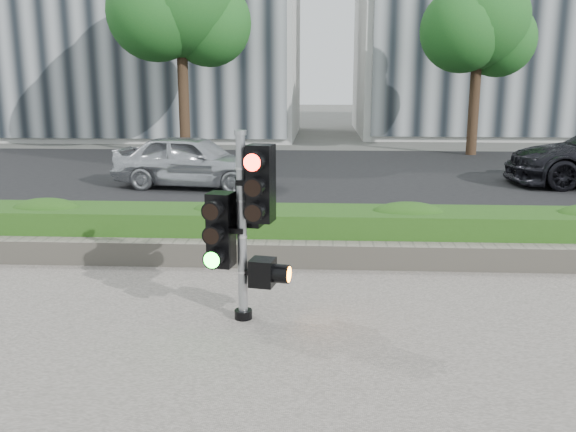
{
  "coord_description": "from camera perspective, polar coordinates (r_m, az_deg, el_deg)",
  "views": [
    {
      "loc": [
        0.2,
        -6.37,
        2.61
      ],
      "look_at": [
        -0.18,
        0.6,
        1.05
      ],
      "focal_mm": 38.0,
      "sensor_mm": 36.0,
      "label": 1
    }
  ],
  "objects": [
    {
      "name": "ground",
      "position": [
        6.89,
        1.28,
        -9.65
      ],
      "size": [
        120.0,
        120.0,
        0.0
      ],
      "primitive_type": "plane",
      "color": "#51514C",
      "rests_on": "ground"
    },
    {
      "name": "road",
      "position": [
        16.58,
        2.41,
        3.6
      ],
      "size": [
        60.0,
        13.0,
        0.02
      ],
      "primitive_type": "cube",
      "color": "black",
      "rests_on": "ground"
    },
    {
      "name": "curb",
      "position": [
        9.86,
        1.88,
        -2.37
      ],
      "size": [
        60.0,
        0.25,
        0.12
      ],
      "primitive_type": "cube",
      "color": "gray",
      "rests_on": "ground"
    },
    {
      "name": "stone_wall",
      "position": [
        8.62,
        1.7,
        -3.62
      ],
      "size": [
        12.0,
        0.32,
        0.34
      ],
      "primitive_type": "cube",
      "color": "gray",
      "rests_on": "sidewalk"
    },
    {
      "name": "hedge",
      "position": [
        9.2,
        1.81,
        -1.47
      ],
      "size": [
        12.0,
        1.0,
        0.68
      ],
      "primitive_type": "cube",
      "color": "#448428",
      "rests_on": "sidewalk"
    },
    {
      "name": "building_right",
      "position": [
        33.35,
        23.13,
        17.5
      ],
      "size": [
        18.0,
        10.0,
        12.0
      ],
      "primitive_type": "cube",
      "color": "#B7B7B2",
      "rests_on": "ground"
    },
    {
      "name": "tree_left",
      "position": [
        21.59,
        -10.06,
        18.93
      ],
      "size": [
        4.61,
        4.03,
        7.34
      ],
      "color": "black",
      "rests_on": "ground"
    },
    {
      "name": "tree_right",
      "position": [
        22.63,
        17.39,
        16.83
      ],
      "size": [
        4.1,
        3.58,
        6.53
      ],
      "color": "black",
      "rests_on": "ground"
    },
    {
      "name": "traffic_signal",
      "position": [
        6.53,
        -4.03,
        -0.11
      ],
      "size": [
        0.75,
        0.59,
        2.07
      ],
      "rotation": [
        0.0,
        0.0,
        -0.19
      ],
      "color": "black",
      "rests_on": "sidewalk"
    },
    {
      "name": "car_silver",
      "position": [
        15.12,
        -8.94,
        5.11
      ],
      "size": [
        4.02,
        2.13,
        1.3
      ],
      "primitive_type": "imported",
      "rotation": [
        0.0,
        0.0,
        1.41
      ],
      "color": "#B6B8BD",
      "rests_on": "road"
    }
  ]
}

